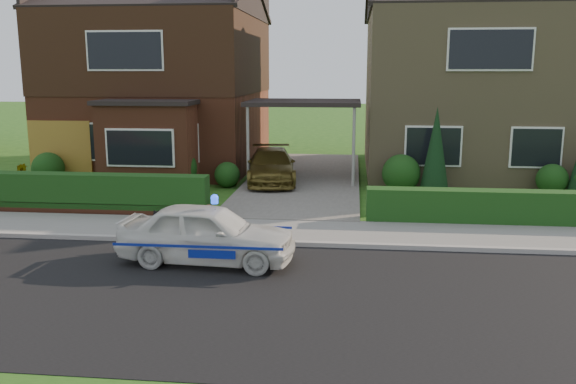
# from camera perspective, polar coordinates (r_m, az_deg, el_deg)

# --- Properties ---
(ground) EXTENTS (120.00, 120.00, 0.00)m
(ground) POSITION_cam_1_polar(r_m,az_deg,el_deg) (10.57, -3.54, -9.72)
(ground) COLOR #224E15
(ground) RESTS_ON ground
(road) EXTENTS (60.00, 6.00, 0.02)m
(road) POSITION_cam_1_polar(r_m,az_deg,el_deg) (10.57, -3.54, -9.72)
(road) COLOR black
(road) RESTS_ON ground
(kerb) EXTENTS (60.00, 0.16, 0.12)m
(kerb) POSITION_cam_1_polar(r_m,az_deg,el_deg) (13.41, -1.34, -4.81)
(kerb) COLOR #9E9993
(kerb) RESTS_ON ground
(sidewalk) EXTENTS (60.00, 2.00, 0.10)m
(sidewalk) POSITION_cam_1_polar(r_m,az_deg,el_deg) (14.41, -0.80, -3.69)
(sidewalk) COLOR slate
(sidewalk) RESTS_ON ground
(driveway) EXTENTS (3.80, 12.00, 0.12)m
(driveway) POSITION_cam_1_polar(r_m,az_deg,el_deg) (21.11, 1.48, 1.19)
(driveway) COLOR #666059
(driveway) RESTS_ON ground
(house_left) EXTENTS (7.50, 9.53, 7.25)m
(house_left) POSITION_cam_1_polar(r_m,az_deg,el_deg) (24.77, -11.61, 11.20)
(house_left) COLOR brown
(house_left) RESTS_ON ground
(house_right) EXTENTS (7.50, 8.06, 7.25)m
(house_right) POSITION_cam_1_polar(r_m,az_deg,el_deg) (24.06, 16.30, 10.63)
(house_right) COLOR #8F7C58
(house_right) RESTS_ON ground
(carport_link) EXTENTS (3.80, 3.00, 2.77)m
(carport_link) POSITION_cam_1_polar(r_m,az_deg,el_deg) (20.77, 1.51, 8.24)
(carport_link) COLOR black
(carport_link) RESTS_ON ground
(garage_door) EXTENTS (2.20, 0.10, 2.10)m
(garage_door) POSITION_cam_1_polar(r_m,az_deg,el_deg) (22.22, -20.50, 3.57)
(garage_door) COLOR olive
(garage_door) RESTS_ON ground
(dwarf_wall) EXTENTS (7.70, 0.25, 0.36)m
(dwarf_wall) POSITION_cam_1_polar(r_m,az_deg,el_deg) (17.17, -19.88, -1.47)
(dwarf_wall) COLOR brown
(dwarf_wall) RESTS_ON ground
(hedge_left) EXTENTS (7.50, 0.55, 0.90)m
(hedge_left) POSITION_cam_1_polar(r_m,az_deg,el_deg) (17.34, -19.63, -1.94)
(hedge_left) COLOR #133D13
(hedge_left) RESTS_ON ground
(hedge_right) EXTENTS (7.50, 0.55, 0.80)m
(hedge_right) POSITION_cam_1_polar(r_m,az_deg,el_deg) (16.06, 20.82, -3.05)
(hedge_right) COLOR #133D13
(hedge_right) RESTS_ON ground
(shrub_left_far) EXTENTS (1.08, 1.08, 1.08)m
(shrub_left_far) POSITION_cam_1_polar(r_m,az_deg,el_deg) (21.99, -21.53, 2.08)
(shrub_left_far) COLOR #133D13
(shrub_left_far) RESTS_ON ground
(shrub_left_mid) EXTENTS (1.32, 1.32, 1.32)m
(shrub_left_mid) POSITION_cam_1_polar(r_m,az_deg,el_deg) (20.09, -10.37, 2.22)
(shrub_left_mid) COLOR #133D13
(shrub_left_mid) RESTS_ON ground
(shrub_left_near) EXTENTS (0.84, 0.84, 0.84)m
(shrub_left_near) POSITION_cam_1_polar(r_m,az_deg,el_deg) (20.03, -5.71, 1.63)
(shrub_left_near) COLOR #133D13
(shrub_left_near) RESTS_ON ground
(shrub_right_near) EXTENTS (1.20, 1.20, 1.20)m
(shrub_right_near) POSITION_cam_1_polar(r_m,az_deg,el_deg) (19.43, 10.54, 1.73)
(shrub_right_near) COLOR #133D13
(shrub_right_near) RESTS_ON ground
(shrub_right_mid) EXTENTS (0.96, 0.96, 0.96)m
(shrub_right_mid) POSITION_cam_1_polar(r_m,az_deg,el_deg) (20.43, 23.48, 1.09)
(shrub_right_mid) COLOR #133D13
(shrub_right_mid) RESTS_ON ground
(conifer_a) EXTENTS (0.90, 0.90, 2.60)m
(conifer_a) POSITION_cam_1_polar(r_m,az_deg,el_deg) (19.24, 13.64, 3.61)
(conifer_a) COLOR black
(conifer_a) RESTS_ON ground
(police_car) EXTENTS (3.23, 3.60, 1.36)m
(police_car) POSITION_cam_1_polar(r_m,az_deg,el_deg) (12.20, -7.57, -3.93)
(police_car) COLOR silver
(police_car) RESTS_ON ground
(driveway_car) EXTENTS (2.05, 3.97, 1.10)m
(driveway_car) POSITION_cam_1_polar(r_m,az_deg,el_deg) (20.17, -1.57, 2.47)
(driveway_car) COLOR brown
(driveway_car) RESTS_ON driveway
(potted_plant_a) EXTENTS (0.41, 0.31, 0.71)m
(potted_plant_a) POSITION_cam_1_polar(r_m,az_deg,el_deg) (20.19, -13.49, 1.26)
(potted_plant_a) COLOR gray
(potted_plant_a) RESTS_ON ground
(potted_plant_b) EXTENTS (0.58, 0.55, 0.83)m
(potted_plant_b) POSITION_cam_1_polar(r_m,az_deg,el_deg) (21.43, -23.80, 1.33)
(potted_plant_b) COLOR gray
(potted_plant_b) RESTS_ON ground
(potted_plant_c) EXTENTS (0.53, 0.53, 0.69)m
(potted_plant_c) POSITION_cam_1_polar(r_m,az_deg,el_deg) (16.63, -8.58, -0.73)
(potted_plant_c) COLOR gray
(potted_plant_c) RESTS_ON ground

